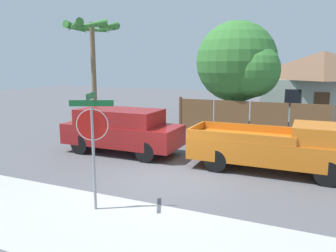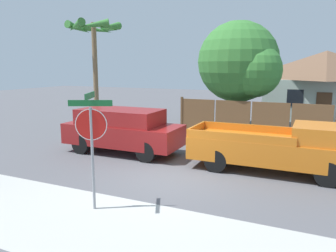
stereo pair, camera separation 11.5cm
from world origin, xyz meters
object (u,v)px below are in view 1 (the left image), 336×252
(house, at_px, (322,83))
(palm_tree, at_px, (92,36))
(oak_tree, at_px, (240,64))
(red_suv, at_px, (122,129))
(orange_pickup, at_px, (279,147))
(stop_sign, at_px, (93,131))

(house, distance_m, palm_tree, 16.15)
(oak_tree, xyz_separation_m, red_suv, (-3.23, -7.60, -2.74))
(palm_tree, bearing_deg, house, 38.99)
(house, bearing_deg, orange_pickup, -95.71)
(house, height_order, orange_pickup, house)
(house, bearing_deg, oak_tree, -122.93)
(oak_tree, bearing_deg, palm_tree, -158.56)
(house, relative_size, oak_tree, 1.33)
(house, xyz_separation_m, palm_tree, (-12.36, -10.00, 2.87))
(palm_tree, bearing_deg, oak_tree, 21.44)
(oak_tree, distance_m, orange_pickup, 8.67)
(house, xyz_separation_m, oak_tree, (-4.47, -6.91, 1.32))
(orange_pickup, bearing_deg, house, 83.77)
(house, bearing_deg, stop_sign, -105.34)
(house, relative_size, orange_pickup, 1.46)
(palm_tree, distance_m, stop_sign, 12.28)
(house, xyz_separation_m, red_suv, (-7.71, -14.50, -1.42))
(orange_pickup, bearing_deg, red_suv, 179.50)
(palm_tree, distance_m, orange_pickup, 12.60)
(oak_tree, height_order, orange_pickup, oak_tree)
(red_suv, xyz_separation_m, stop_sign, (2.34, -5.05, 1.01))
(orange_pickup, height_order, stop_sign, stop_sign)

